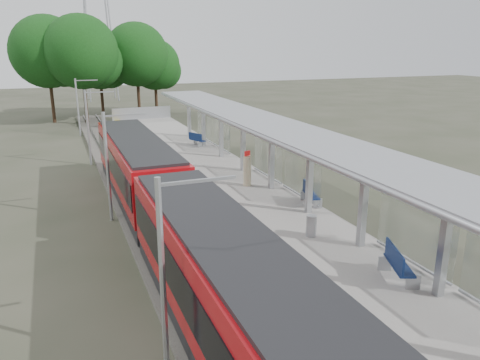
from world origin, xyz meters
The scene contains 13 objects.
trackbed centered at (-4.50, 20.00, 0.12)m, with size 3.00×70.00×0.24m, color #59544C.
platform centered at (0.00, 20.00, 0.50)m, with size 6.00×50.00×1.00m, color gray.
tactile_strip centered at (-2.55, 20.00, 1.01)m, with size 0.60×50.00×0.02m, color gold.
end_fence centered at (0.00, 44.95, 1.60)m, with size 6.00×0.10×1.20m, color #9EA0A5.
train centered at (-4.50, 14.29, 2.05)m, with size 2.74×27.60×3.62m.
canopy centered at (1.61, 16.19, 4.20)m, with size 3.27×38.00×3.66m.
tree_cluster centered at (-3.17, 52.83, 7.19)m, with size 19.02×13.80×11.57m.
catenary_masts centered at (-6.22, 19.00, 2.91)m, with size 2.08×48.16×5.40m.
bench_near centered at (1.43, 7.27, 1.62)m, with size 1.13×1.79×1.18m.
bench_mid centered at (2.61, 14.97, 1.56)m, with size 0.86×1.64×1.07m.
bench_far centered at (1.43, 29.97, 1.52)m, with size 1.03×1.50×0.99m.
info_pillar_far centered at (1.02, 18.97, 1.84)m, with size 0.44×0.44×1.94m.
litter_bin centered at (0.72, 11.52, 1.44)m, with size 0.43×0.43×0.87m, color #9EA0A5.
Camera 1 is at (-8.43, -3.69, 8.45)m, focal length 35.00 mm.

